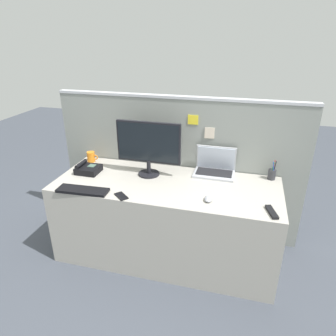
{
  "coord_description": "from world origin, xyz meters",
  "views": [
    {
      "loc": [
        0.62,
        -2.25,
        1.91
      ],
      "look_at": [
        0.0,
        0.05,
        0.85
      ],
      "focal_mm": 32.89,
      "sensor_mm": 36.0,
      "label": 1
    }
  ],
  "objects": [
    {
      "name": "laptop",
      "position": [
        0.37,
        0.31,
        0.79
      ],
      "size": [
        0.36,
        0.24,
        0.25
      ],
      "color": "#B2B5BC",
      "rests_on": "desk"
    },
    {
      "name": "desktop_monitor",
      "position": [
        -0.2,
        0.13,
        1.01
      ],
      "size": [
        0.57,
        0.19,
        0.49
      ],
      "color": "black",
      "rests_on": "desk"
    },
    {
      "name": "desk_phone",
      "position": [
        -0.75,
        0.03,
        0.77
      ],
      "size": [
        0.2,
        0.18,
        0.09
      ],
      "color": "black",
      "rests_on": "desk"
    },
    {
      "name": "ground_plane",
      "position": [
        0.0,
        0.0,
        0.0
      ],
      "size": [
        10.0,
        10.0,
        0.0
      ],
      "primitive_type": "plane",
      "color": "#424751"
    },
    {
      "name": "cell_phone_black_slab",
      "position": [
        -0.28,
        -0.32,
        0.74
      ],
      "size": [
        0.14,
        0.13,
        0.01
      ],
      "primitive_type": "cube",
      "rotation": [
        0.0,
        0.0,
        0.85
      ],
      "color": "black",
      "rests_on": "desk"
    },
    {
      "name": "coffee_mug",
      "position": [
        -0.84,
        0.27,
        0.78
      ],
      "size": [
        0.11,
        0.08,
        0.1
      ],
      "color": "orange",
      "rests_on": "desk"
    },
    {
      "name": "keyboard_main",
      "position": [
        -0.61,
        -0.32,
        0.74
      ],
      "size": [
        0.42,
        0.15,
        0.02
      ],
      "primitive_type": "cube",
      "rotation": [
        0.0,
        0.0,
        0.05
      ],
      "color": "black",
      "rests_on": "desk"
    },
    {
      "name": "computer_mouse_right_hand",
      "position": [
        0.39,
        -0.2,
        0.75
      ],
      "size": [
        0.07,
        0.11,
        0.03
      ],
      "primitive_type": "ellipsoid",
      "rotation": [
        0.0,
        0.0,
        0.1
      ],
      "color": "#9EA0A8",
      "rests_on": "desk"
    },
    {
      "name": "pen_cup",
      "position": [
        0.86,
        0.31,
        0.78
      ],
      "size": [
        0.07,
        0.07,
        0.18
      ],
      "color": "#333338",
      "rests_on": "desk"
    },
    {
      "name": "desk",
      "position": [
        0.0,
        0.0,
        0.37
      ],
      "size": [
        1.91,
        0.76,
        0.73
      ],
      "primitive_type": "cube",
      "color": "#ADA89E",
      "rests_on": "ground_plane"
    },
    {
      "name": "cubicle_divider",
      "position": [
        0.0,
        0.42,
        0.7
      ],
      "size": [
        2.36,
        0.08,
        1.39
      ],
      "color": "gray",
      "rests_on": "ground_plane"
    },
    {
      "name": "tv_remote",
      "position": [
        0.85,
        -0.26,
        0.74
      ],
      "size": [
        0.09,
        0.18,
        0.02
      ],
      "primitive_type": "cube",
      "rotation": [
        0.0,
        0.0,
        0.31
      ],
      "color": "black",
      "rests_on": "desk"
    }
  ]
}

